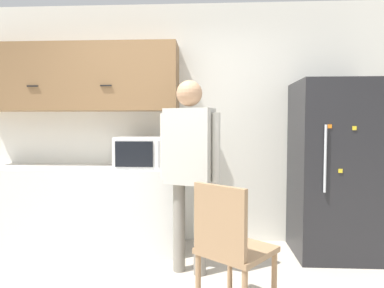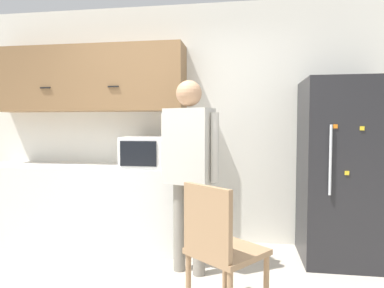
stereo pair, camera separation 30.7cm
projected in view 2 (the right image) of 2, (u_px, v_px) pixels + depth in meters
name	position (u px, v px, depth m)	size (l,w,h in m)	color
back_wall	(184.00, 124.00, 3.96)	(6.00, 0.06, 2.70)	silver
counter	(84.00, 205.00, 3.84)	(2.24, 0.62, 0.89)	silver
upper_cabinets	(87.00, 79.00, 3.89)	(2.24, 0.39, 0.72)	olive
microwave	(149.00, 152.00, 3.63)	(0.54, 0.42, 0.33)	white
person	(189.00, 156.00, 3.05)	(0.54, 0.35, 1.73)	gray
refrigerator	(345.00, 171.00, 3.34)	(0.81, 0.74, 1.78)	#232326
chair	(219.00, 244.00, 2.34)	(0.63, 0.63, 0.94)	#997551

